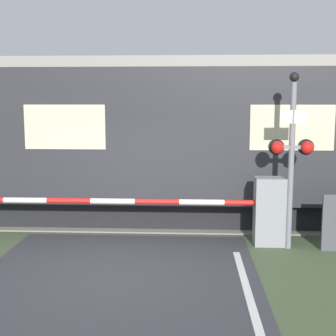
% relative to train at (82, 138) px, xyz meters
% --- Properties ---
extents(ground_plane, '(80.00, 80.00, 0.00)m').
position_rel_train_xyz_m(ground_plane, '(1.52, -3.84, -1.95)').
color(ground_plane, '#475638').
extents(track_bed, '(36.00, 3.20, 0.13)m').
position_rel_train_xyz_m(track_bed, '(1.52, 0.00, -1.92)').
color(track_bed, gray).
rests_on(track_bed, ground_plane).
extents(train, '(17.43, 3.11, 3.80)m').
position_rel_train_xyz_m(train, '(0.00, 0.00, 0.00)').
color(train, black).
rests_on(train, ground_plane).
extents(crossing_barrier, '(6.68, 0.44, 1.36)m').
position_rel_train_xyz_m(crossing_barrier, '(3.71, -2.24, -1.24)').
color(crossing_barrier, gray).
rests_on(crossing_barrier, ground_plane).
extents(signal_post, '(0.86, 0.26, 3.39)m').
position_rel_train_xyz_m(signal_post, '(4.61, -2.46, -0.03)').
color(signal_post, gray).
rests_on(signal_post, ground_plane).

